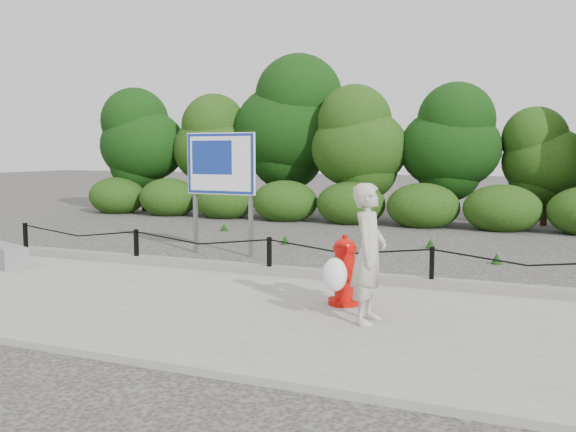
% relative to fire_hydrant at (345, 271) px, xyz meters
% --- Properties ---
extents(ground, '(90.00, 90.00, 0.00)m').
position_rel_fire_hydrant_xyz_m(ground, '(-1.63, 1.32, -0.50)').
color(ground, '#2D2B28').
rests_on(ground, ground).
extents(sidewalk, '(14.00, 4.00, 0.08)m').
position_rel_fire_hydrant_xyz_m(sidewalk, '(-1.63, -0.68, -0.46)').
color(sidewalk, gray).
rests_on(sidewalk, ground).
extents(curb, '(14.00, 0.22, 0.14)m').
position_rel_fire_hydrant_xyz_m(curb, '(-1.63, 1.37, -0.35)').
color(curb, slate).
rests_on(curb, sidewalk).
extents(chain_barrier, '(10.06, 0.06, 0.60)m').
position_rel_fire_hydrant_xyz_m(chain_barrier, '(-1.63, 1.32, -0.05)').
color(chain_barrier, black).
rests_on(chain_barrier, sidewalk).
extents(treeline, '(20.33, 3.90, 4.90)m').
position_rel_fire_hydrant_xyz_m(treeline, '(-1.24, 10.26, 2.05)').
color(treeline, black).
rests_on(treeline, ground).
extents(fire_hydrant, '(0.54, 0.54, 0.88)m').
position_rel_fire_hydrant_xyz_m(fire_hydrant, '(0.00, 0.00, 0.00)').
color(fire_hydrant, '#BD0B07').
rests_on(fire_hydrant, sidewalk).
extents(pedestrian, '(0.68, 0.58, 1.58)m').
position_rel_fire_hydrant_xyz_m(pedestrian, '(0.47, -0.69, 0.35)').
color(pedestrian, '#B4AE9A').
rests_on(pedestrian, sidewalk).
extents(concrete_block, '(1.17, 0.78, 0.35)m').
position_rel_fire_hydrant_xyz_m(concrete_block, '(-6.10, 0.32, -0.25)').
color(concrete_block, slate).
rests_on(concrete_block, sidewalk).
extents(advertising_sign, '(1.48, 0.17, 2.37)m').
position_rel_fire_hydrant_xyz_m(advertising_sign, '(-3.46, 3.12, 1.17)').
color(advertising_sign, slate).
rests_on(advertising_sign, ground).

